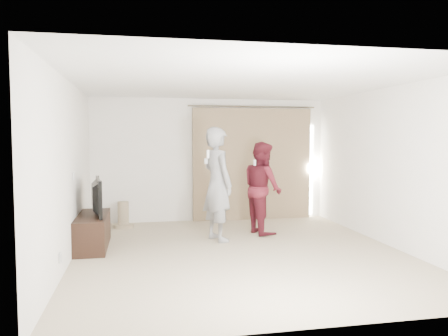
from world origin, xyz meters
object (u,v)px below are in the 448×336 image
Objects in this scene: tv at (92,197)px; person_man at (217,184)px; tv_console at (93,231)px; person_woman at (262,188)px.

tv is 2.08m from person_man.
tv is at bearing 0.00° from tv_console.
tv_console is 0.81× the size of person_woman.
tv_console is 3.09m from person_woman.
person_woman is at bearing 9.48° from tv_console.
tv_console is 2.19m from person_man.
person_man is at bearing -156.58° from person_woman.
person_man reaches higher than tv.
tv is 3.03m from person_woman.
person_man is (2.07, 0.10, 0.15)m from tv.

